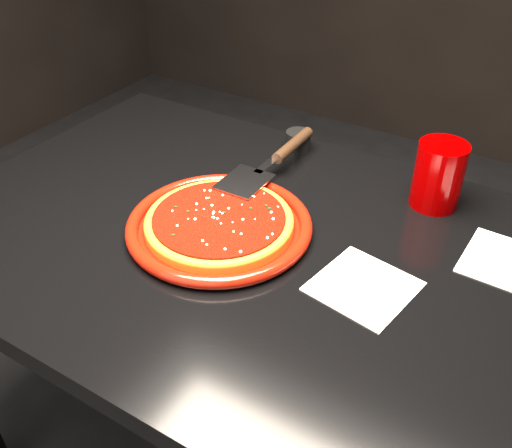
% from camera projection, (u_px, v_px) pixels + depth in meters
% --- Properties ---
extents(table, '(1.20, 0.80, 0.75)m').
position_uv_depth(table, '(249.00, 372.00, 1.25)').
color(table, black).
rests_on(table, floor).
extents(plate, '(0.44, 0.44, 0.03)m').
position_uv_depth(plate, '(219.00, 225.00, 1.04)').
color(plate, maroon).
rests_on(plate, table).
extents(pizza_crust, '(0.35, 0.35, 0.01)m').
position_uv_depth(pizza_crust, '(219.00, 224.00, 1.04)').
color(pizza_crust, '#8D5D15').
rests_on(pizza_crust, plate).
extents(pizza_crust_rim, '(0.35, 0.35, 0.02)m').
position_uv_depth(pizza_crust_rim, '(219.00, 221.00, 1.03)').
color(pizza_crust_rim, '#8D5D15').
rests_on(pizza_crust_rim, plate).
extents(pizza_sauce, '(0.31, 0.31, 0.01)m').
position_uv_depth(pizza_sauce, '(219.00, 218.00, 1.03)').
color(pizza_sauce, '#651006').
rests_on(pizza_sauce, plate).
extents(parmesan_dusting, '(0.23, 0.23, 0.01)m').
position_uv_depth(parmesan_dusting, '(219.00, 215.00, 1.02)').
color(parmesan_dusting, beige).
rests_on(parmesan_dusting, plate).
extents(basil_flecks, '(0.21, 0.21, 0.00)m').
position_uv_depth(basil_flecks, '(219.00, 216.00, 1.03)').
color(basil_flecks, black).
rests_on(basil_flecks, plate).
extents(pizza_server, '(0.10, 0.36, 0.03)m').
position_uv_depth(pizza_server, '(272.00, 160.00, 1.17)').
color(pizza_server, silver).
rests_on(pizza_server, plate).
extents(cup, '(0.11, 0.11, 0.13)m').
position_uv_depth(cup, '(438.00, 175.00, 1.08)').
color(cup, '#860000').
rests_on(cup, table).
extents(napkin_a, '(0.17, 0.17, 0.00)m').
position_uv_depth(napkin_a, '(363.00, 286.00, 0.92)').
color(napkin_a, white).
rests_on(napkin_a, table).
extents(napkin_b, '(0.14, 0.15, 0.00)m').
position_uv_depth(napkin_b, '(506.00, 262.00, 0.97)').
color(napkin_b, white).
rests_on(napkin_b, table).
extents(ramekin, '(0.07, 0.07, 0.04)m').
position_uv_depth(ramekin, '(298.00, 140.00, 1.29)').
color(ramekin, black).
rests_on(ramekin, table).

